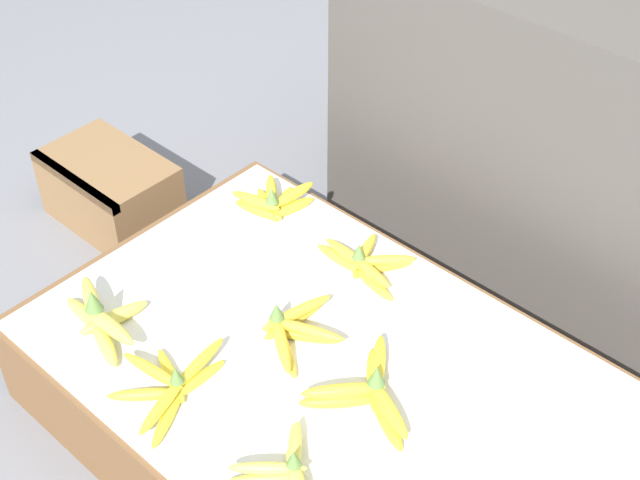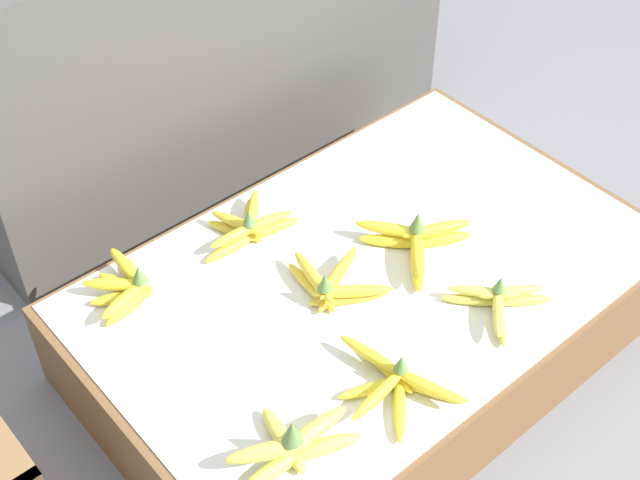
{
  "view_description": "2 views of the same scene",
  "coord_description": "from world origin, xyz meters",
  "px_view_note": "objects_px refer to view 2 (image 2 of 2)",
  "views": [
    {
      "loc": [
        0.77,
        -0.87,
        1.57
      ],
      "look_at": [
        -0.14,
        0.13,
        0.4
      ],
      "focal_mm": 50.0,
      "sensor_mm": 36.0,
      "label": 1
    },
    {
      "loc": [
        -0.93,
        -0.92,
        1.59
      ],
      "look_at": [
        -0.1,
        0.05,
        0.36
      ],
      "focal_mm": 50.0,
      "sensor_mm": 36.0,
      "label": 2
    }
  ],
  "objects_px": {
    "banana_bunch_front_left": "(293,446)",
    "banana_bunch_middle_midleft": "(332,285)",
    "banana_bunch_front_midright": "(498,301)",
    "banana_bunch_back_left": "(126,287)",
    "banana_bunch_back_midleft": "(248,227)",
    "banana_bunch_middle_midright": "(416,241)",
    "banana_bunch_front_midleft": "(395,383)"
  },
  "relations": [
    {
      "from": "banana_bunch_front_midright",
      "to": "banana_bunch_front_midleft",
      "type": "bearing_deg",
      "value": -177.95
    },
    {
      "from": "banana_bunch_front_midleft",
      "to": "banana_bunch_back_left",
      "type": "height_order",
      "value": "banana_bunch_back_left"
    },
    {
      "from": "banana_bunch_back_left",
      "to": "banana_bunch_middle_midright",
      "type": "bearing_deg",
      "value": -28.48
    },
    {
      "from": "banana_bunch_front_midleft",
      "to": "banana_bunch_front_midright",
      "type": "relative_size",
      "value": 1.37
    },
    {
      "from": "banana_bunch_front_midright",
      "to": "banana_bunch_middle_midright",
      "type": "xyz_separation_m",
      "value": [
        -0.01,
        0.23,
        0.01
      ]
    },
    {
      "from": "banana_bunch_back_left",
      "to": "banana_bunch_front_midright",
      "type": "bearing_deg",
      "value": -43.49
    },
    {
      "from": "banana_bunch_front_midleft",
      "to": "banana_bunch_front_midright",
      "type": "xyz_separation_m",
      "value": [
        0.3,
        0.01,
        0.0
      ]
    },
    {
      "from": "banana_bunch_middle_midright",
      "to": "banana_bunch_back_midleft",
      "type": "height_order",
      "value": "banana_bunch_middle_midright"
    },
    {
      "from": "banana_bunch_front_midright",
      "to": "banana_bunch_middle_midleft",
      "type": "xyz_separation_m",
      "value": [
        -0.22,
        0.25,
        0.0
      ]
    },
    {
      "from": "banana_bunch_front_midleft",
      "to": "banana_bunch_front_midright",
      "type": "distance_m",
      "value": 0.3
    },
    {
      "from": "banana_bunch_front_midleft",
      "to": "banana_bunch_back_midleft",
      "type": "relative_size",
      "value": 1.11
    },
    {
      "from": "banana_bunch_middle_midleft",
      "to": "banana_bunch_back_midleft",
      "type": "bearing_deg",
      "value": 95.59
    },
    {
      "from": "banana_bunch_front_left",
      "to": "banana_bunch_middle_midleft",
      "type": "xyz_separation_m",
      "value": [
        0.31,
        0.25,
        -0.01
      ]
    },
    {
      "from": "banana_bunch_back_left",
      "to": "banana_bunch_back_midleft",
      "type": "xyz_separation_m",
      "value": [
        0.3,
        -0.02,
        -0.0
      ]
    },
    {
      "from": "banana_bunch_back_left",
      "to": "banana_bunch_front_midleft",
      "type": "bearing_deg",
      "value": -64.73
    },
    {
      "from": "banana_bunch_front_midright",
      "to": "banana_bunch_middle_midright",
      "type": "bearing_deg",
      "value": 91.66
    },
    {
      "from": "banana_bunch_front_left",
      "to": "banana_bunch_front_midright",
      "type": "relative_size",
      "value": 1.21
    },
    {
      "from": "banana_bunch_front_midright",
      "to": "banana_bunch_back_left",
      "type": "distance_m",
      "value": 0.75
    },
    {
      "from": "banana_bunch_middle_midleft",
      "to": "banana_bunch_back_left",
      "type": "xyz_separation_m",
      "value": [
        -0.32,
        0.27,
        -0.0
      ]
    },
    {
      "from": "banana_bunch_middle_midright",
      "to": "banana_bunch_middle_midleft",
      "type": "bearing_deg",
      "value": 173.99
    },
    {
      "from": "banana_bunch_front_left",
      "to": "banana_bunch_middle_midleft",
      "type": "bearing_deg",
      "value": 38.68
    },
    {
      "from": "banana_bunch_front_left",
      "to": "banana_bunch_middle_midright",
      "type": "xyz_separation_m",
      "value": [
        0.52,
        0.22,
        -0.0
      ]
    },
    {
      "from": "banana_bunch_front_midleft",
      "to": "banana_bunch_back_midleft",
      "type": "xyz_separation_m",
      "value": [
        0.05,
        0.51,
        0.0
      ]
    },
    {
      "from": "banana_bunch_front_midleft",
      "to": "banana_bunch_middle_midleft",
      "type": "relative_size",
      "value": 1.19
    },
    {
      "from": "banana_bunch_middle_midleft",
      "to": "banana_bunch_back_midleft",
      "type": "height_order",
      "value": "banana_bunch_middle_midleft"
    },
    {
      "from": "banana_bunch_front_left",
      "to": "banana_bunch_middle_midleft",
      "type": "height_order",
      "value": "banana_bunch_front_left"
    },
    {
      "from": "banana_bunch_middle_midleft",
      "to": "banana_bunch_back_midleft",
      "type": "xyz_separation_m",
      "value": [
        -0.02,
        0.25,
        -0.0
      ]
    },
    {
      "from": "banana_bunch_front_midright",
      "to": "banana_bunch_back_left",
      "type": "height_order",
      "value": "banana_bunch_back_left"
    },
    {
      "from": "banana_bunch_back_left",
      "to": "banana_bunch_back_midleft",
      "type": "distance_m",
      "value": 0.3
    },
    {
      "from": "banana_bunch_front_left",
      "to": "banana_bunch_back_midleft",
      "type": "height_order",
      "value": "banana_bunch_front_left"
    },
    {
      "from": "banana_bunch_front_left",
      "to": "banana_bunch_front_midright",
      "type": "height_order",
      "value": "banana_bunch_front_left"
    },
    {
      "from": "banana_bunch_front_left",
      "to": "banana_bunch_back_left",
      "type": "height_order",
      "value": "banana_bunch_front_left"
    }
  ]
}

